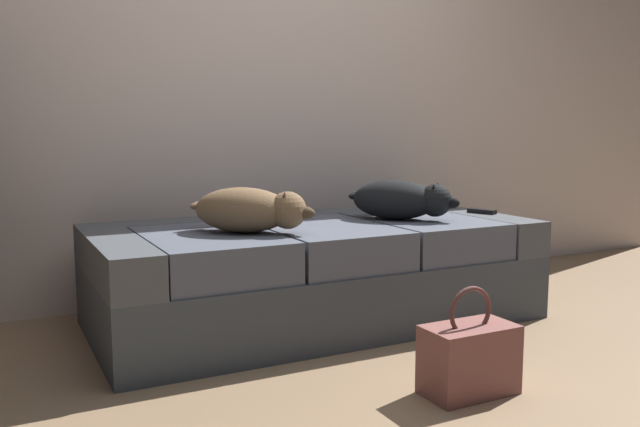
# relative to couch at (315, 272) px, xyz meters

# --- Properties ---
(ground_plane) EXTENTS (10.00, 10.00, 0.00)m
(ground_plane) POSITION_rel_couch_xyz_m (0.00, -0.99, -0.23)
(ground_plane) COLOR #917254
(back_wall) EXTENTS (6.40, 0.10, 2.80)m
(back_wall) POSITION_rel_couch_xyz_m (0.00, 0.68, 1.17)
(back_wall) COLOR beige
(back_wall) RESTS_ON ground
(couch) EXTENTS (2.03, 0.95, 0.47)m
(couch) POSITION_rel_couch_xyz_m (0.00, 0.00, 0.00)
(couch) COLOR #3E464E
(couch) RESTS_ON ground
(dog_tan) EXTENTS (0.49, 0.46, 0.19)m
(dog_tan) POSITION_rel_couch_xyz_m (-0.37, -0.14, 0.33)
(dog_tan) COLOR brown
(dog_tan) RESTS_ON couch
(dog_dark) EXTENTS (0.45, 0.49, 0.19)m
(dog_dark) POSITION_rel_couch_xyz_m (0.42, -0.09, 0.33)
(dog_dark) COLOR black
(dog_dark) RESTS_ON couch
(tv_remote) EXTENTS (0.09, 0.16, 0.02)m
(tv_remote) POSITION_rel_couch_xyz_m (0.93, -0.09, 0.25)
(tv_remote) COLOR black
(tv_remote) RESTS_ON couch
(handbag) EXTENTS (0.32, 0.18, 0.38)m
(handbag) POSITION_rel_couch_xyz_m (0.08, -1.03, -0.11)
(handbag) COLOR #885049
(handbag) RESTS_ON ground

